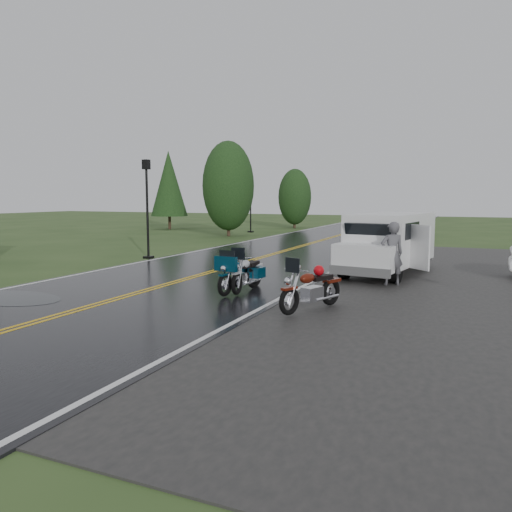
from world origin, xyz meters
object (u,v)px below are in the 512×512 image
at_px(motorcycle_teal, 225,276).
at_px(motorcycle_silver, 237,274).
at_px(lamp_post_near_left, 147,209).
at_px(van_white, 345,247).
at_px(motorcycle_red, 289,290).
at_px(lamp_post_far_left, 251,203).
at_px(person_at_van, 392,254).

distance_m(motorcycle_teal, motorcycle_silver, 0.36).
bearing_deg(lamp_post_near_left, motorcycle_teal, -42.31).
distance_m(motorcycle_teal, van_white, 4.74).
bearing_deg(motorcycle_silver, van_white, 60.02).
xyz_separation_m(motorcycle_red, motorcycle_silver, (-2.03, 1.58, -0.01)).
distance_m(motorcycle_red, lamp_post_far_left, 26.27).
bearing_deg(lamp_post_near_left, van_white, -12.76).
relative_size(motorcycle_teal, lamp_post_near_left, 0.48).
bearing_deg(motorcycle_silver, motorcycle_red, -41.69).
height_order(van_white, lamp_post_far_left, lamp_post_far_left).
height_order(lamp_post_near_left, lamp_post_far_left, lamp_post_far_left).
height_order(van_white, lamp_post_near_left, lamp_post_near_left).
relative_size(person_at_van, lamp_post_far_left, 0.43).
height_order(motorcycle_red, lamp_post_near_left, lamp_post_near_left).
height_order(motorcycle_teal, motorcycle_silver, motorcycle_silver).
bearing_deg(motorcycle_teal, person_at_van, 51.59).
distance_m(motorcycle_red, motorcycle_silver, 2.57).
bearing_deg(motorcycle_silver, motorcycle_teal, -126.14).
xyz_separation_m(motorcycle_red, motorcycle_teal, (-2.22, 1.27, -0.02)).
bearing_deg(lamp_post_near_left, lamp_post_far_left, 98.54).
height_order(motorcycle_teal, lamp_post_far_left, lamp_post_far_left).
distance_m(motorcycle_red, lamp_post_near_left, 11.89).
xyz_separation_m(motorcycle_red, lamp_post_far_left, (-11.50, 23.57, 1.54)).
xyz_separation_m(motorcycle_red, lamp_post_near_left, (-9.09, 7.52, 1.49)).
bearing_deg(motorcycle_red, motorcycle_teal, 170.80).
height_order(motorcycle_teal, person_at_van, person_at_van).
xyz_separation_m(motorcycle_teal, person_at_van, (3.65, 3.64, 0.33)).
xyz_separation_m(lamp_post_near_left, lamp_post_far_left, (-2.41, 16.05, 0.06)).
relative_size(motorcycle_teal, motorcycle_silver, 0.98).
xyz_separation_m(motorcycle_teal, lamp_post_far_left, (-9.28, 22.30, 1.56)).
height_order(person_at_van, lamp_post_near_left, lamp_post_near_left).
xyz_separation_m(van_white, lamp_post_near_left, (-8.98, 2.03, 1.05)).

